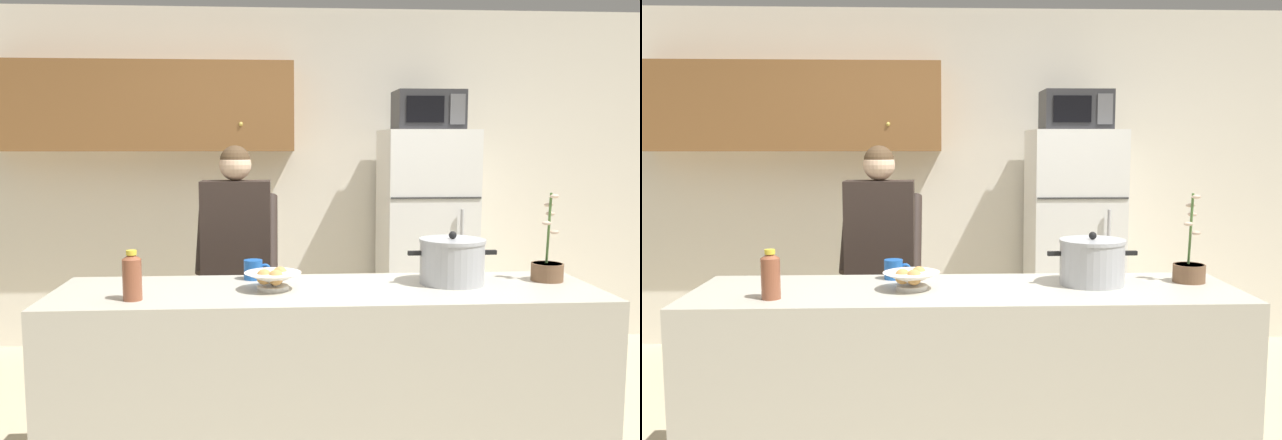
# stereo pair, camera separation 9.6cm
# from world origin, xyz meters

# --- Properties ---
(back_wall_unit) EXTENTS (6.00, 0.48, 2.60)m
(back_wall_unit) POSITION_xyz_m (-0.25, 2.25, 1.41)
(back_wall_unit) COLOR silver
(back_wall_unit) RESTS_ON ground
(kitchen_island) EXTENTS (2.46, 0.68, 0.92)m
(kitchen_island) POSITION_xyz_m (0.00, 0.00, 0.46)
(kitchen_island) COLOR #BCB7A8
(kitchen_island) RESTS_ON ground
(refrigerator) EXTENTS (0.64, 0.68, 1.67)m
(refrigerator) POSITION_xyz_m (0.87, 1.85, 0.84)
(refrigerator) COLOR white
(refrigerator) RESTS_ON ground
(microwave) EXTENTS (0.48, 0.37, 0.28)m
(microwave) POSITION_xyz_m (0.87, 1.83, 1.81)
(microwave) COLOR #2D2D30
(microwave) RESTS_ON refrigerator
(person_near_pot) EXTENTS (0.48, 0.40, 1.56)m
(person_near_pot) POSITION_xyz_m (-0.46, 0.89, 0.97)
(person_near_pot) COLOR #33384C
(person_near_pot) RESTS_ON ground
(cooking_pot) EXTENTS (0.42, 0.31, 0.25)m
(cooking_pot) POSITION_xyz_m (0.59, 0.07, 1.03)
(cooking_pot) COLOR #ADAFB5
(cooking_pot) RESTS_ON kitchen_island
(coffee_mug) EXTENTS (0.13, 0.09, 0.10)m
(coffee_mug) POSITION_xyz_m (-0.34, 0.23, 0.97)
(coffee_mug) COLOR #1E59B2
(coffee_mug) RESTS_ON kitchen_island
(bread_bowl) EXTENTS (0.26, 0.26, 0.10)m
(bread_bowl) POSITION_xyz_m (-0.25, -0.01, 0.97)
(bread_bowl) COLOR white
(bread_bowl) RESTS_ON kitchen_island
(bottle_near_edge) EXTENTS (0.08, 0.08, 0.21)m
(bottle_near_edge) POSITION_xyz_m (-0.84, -0.17, 1.02)
(bottle_near_edge) COLOR brown
(bottle_near_edge) RESTS_ON kitchen_island
(potted_orchid) EXTENTS (0.15, 0.15, 0.42)m
(potted_orchid) POSITION_xyz_m (1.06, 0.10, 0.99)
(potted_orchid) COLOR brown
(potted_orchid) RESTS_ON kitchen_island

